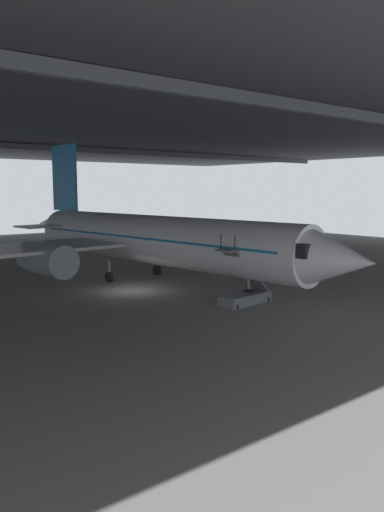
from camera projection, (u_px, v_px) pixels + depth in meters
ground_plane at (132, 291)px, 38.74m from camera, size 110.00×110.00×0.00m
hangar_structure at (51, 123)px, 47.57m from camera, size 121.00×99.00×14.49m
airplane_main at (150, 239)px, 42.07m from camera, size 37.74×38.95×12.08m
boarding_stairs at (245, 293)px, 34.31m from camera, size 4.44×1.87×4.79m
crew_worker_by_stairs at (249, 283)px, 37.15m from camera, size 0.53×0.32×1.58m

